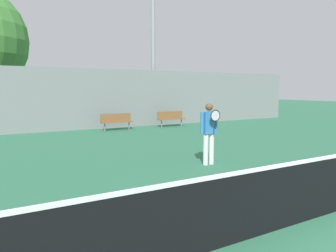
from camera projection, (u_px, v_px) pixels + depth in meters
The scene contains 7 objects.
ground_plane at pixel (301, 222), 5.16m from camera, with size 100.00×100.00×0.00m, color #2D6B4C.
tennis_net at pixel (303, 191), 5.10m from camera, with size 12.12×0.09×1.00m.
tennis_player at pixel (209, 130), 8.99m from camera, with size 0.56×0.40×1.70m.
bench_courtside_near at pixel (116, 120), 16.69m from camera, with size 1.64×0.40×0.85m.
bench_adjacent_court at pixel (171, 117), 18.35m from camera, with size 1.63×0.40×0.85m.
light_pole_far_right at pixel (153, 27), 19.08m from camera, with size 0.90×0.60×9.69m.
back_fence at pixel (73, 99), 16.51m from camera, with size 30.21×0.06×3.15m.
Camera 1 is at (-4.34, -3.18, 2.08)m, focal length 35.00 mm.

